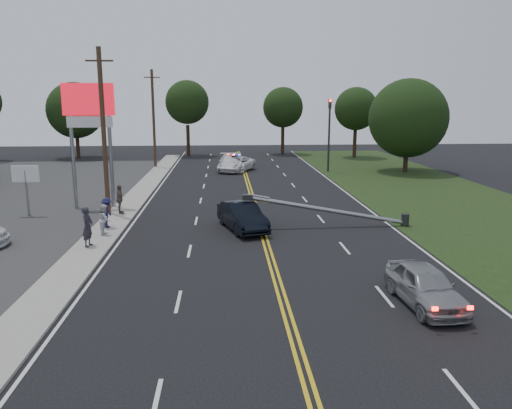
{
  "coord_description": "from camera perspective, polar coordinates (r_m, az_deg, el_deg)",
  "views": [
    {
      "loc": [
        -2.03,
        -18.63,
        6.97
      ],
      "look_at": [
        -0.41,
        6.37,
        1.7
      ],
      "focal_mm": 35.0,
      "sensor_mm": 36.0,
      "label": 1
    }
  ],
  "objects": [
    {
      "name": "traffic_signal",
      "position": [
        49.78,
        8.37,
        8.57
      ],
      "size": [
        0.28,
        0.41,
        7.05
      ],
      "color": "#2D2D30",
      "rests_on": "ground"
    },
    {
      "name": "grass_verge",
      "position": [
        33.3,
        24.19,
        -1.25
      ],
      "size": [
        12.0,
        80.0,
        0.01
      ],
      "primitive_type": "cube",
      "color": "black",
      "rests_on": "ground"
    },
    {
      "name": "tree_6",
      "position": [
        63.9,
        -7.88,
        11.49
      ],
      "size": [
        5.41,
        5.41,
        9.38
      ],
      "color": "black",
      "rests_on": "ground"
    },
    {
      "name": "fallen_streetlight",
      "position": [
        28.0,
        9.21,
        -0.76
      ],
      "size": [
        9.36,
        0.44,
        1.91
      ],
      "color": "#2D2D30",
      "rests_on": "ground"
    },
    {
      "name": "pylon_sign",
      "position": [
        33.72,
        -18.52,
        9.62
      ],
      "size": [
        3.2,
        0.35,
        8.0
      ],
      "color": "gray",
      "rests_on": "ground"
    },
    {
      "name": "tree_7",
      "position": [
        65.46,
        3.1,
        11.01
      ],
      "size": [
        5.16,
        5.16,
        8.6
      ],
      "color": "black",
      "rests_on": "ground"
    },
    {
      "name": "bystander_a",
      "position": [
        24.96,
        -18.69,
        -2.42
      ],
      "size": [
        0.58,
        0.77,
        1.91
      ],
      "primitive_type": "imported",
      "rotation": [
        0.0,
        0.0,
        1.38
      ],
      "color": "#27262E",
      "rests_on": "sidewalk"
    },
    {
      "name": "small_sign",
      "position": [
        33.21,
        -24.82,
        2.75
      ],
      "size": [
        1.6,
        0.14,
        3.1
      ],
      "color": "gray",
      "rests_on": "ground"
    },
    {
      "name": "emergency_a",
      "position": [
        49.63,
        -2.27,
        4.63
      ],
      "size": [
        4.39,
        5.67,
        1.43
      ],
      "primitive_type": "imported",
      "rotation": [
        0.0,
        0.0,
        -0.45
      ],
      "color": "white",
      "rests_on": "ground"
    },
    {
      "name": "tree_9",
      "position": [
        51.11,
        17.0,
        9.41
      ],
      "size": [
        7.57,
        7.57,
        9.01
      ],
      "color": "black",
      "rests_on": "ground"
    },
    {
      "name": "tree_5",
      "position": [
        64.57,
        -19.96,
        10.08
      ],
      "size": [
        6.66,
        6.66,
        9.07
      ],
      "color": "black",
      "rests_on": "ground"
    },
    {
      "name": "bystander_d",
      "position": [
        31.6,
        -15.31,
        0.59
      ],
      "size": [
        0.66,
        1.12,
        1.79
      ],
      "primitive_type": "imported",
      "rotation": [
        0.0,
        0.0,
        1.8
      ],
      "color": "#5E514B",
      "rests_on": "sidewalk"
    },
    {
      "name": "bystander_b",
      "position": [
        26.92,
        -16.88,
        -1.65
      ],
      "size": [
        0.65,
        0.81,
        1.59
      ],
      "primitive_type": "imported",
      "rotation": [
        0.0,
        0.0,
        1.64
      ],
      "color": "silver",
      "rests_on": "sidewalk"
    },
    {
      "name": "waiting_sedan",
      "position": [
        18.34,
        18.76,
        -8.78
      ],
      "size": [
        1.91,
        4.18,
        1.39
      ],
      "primitive_type": "imported",
      "rotation": [
        0.0,
        0.0,
        0.07
      ],
      "color": "gray",
      "rests_on": "ground"
    },
    {
      "name": "ground",
      "position": [
        19.99,
        2.38,
        -8.54
      ],
      "size": [
        120.0,
        120.0,
        0.0
      ],
      "primitive_type": "plane",
      "color": "black",
      "rests_on": "ground"
    },
    {
      "name": "utility_pole_far",
      "position": [
        53.15,
        -11.63,
        9.61
      ],
      "size": [
        1.6,
        0.28,
        10.0
      ],
      "color": "#382619",
      "rests_on": "ground"
    },
    {
      "name": "centerline_yellow",
      "position": [
        29.53,
        0.34,
        -1.75
      ],
      "size": [
        0.36,
        80.0,
        0.0
      ],
      "primitive_type": "cube",
      "color": "gold",
      "rests_on": "ground"
    },
    {
      "name": "bystander_c",
      "position": [
        28.31,
        -16.65,
        -0.91
      ],
      "size": [
        0.66,
        1.09,
        1.66
      ],
      "primitive_type": "imported",
      "rotation": [
        0.0,
        0.0,
        1.53
      ],
      "color": "#1A1A41",
      "rests_on": "sidewalk"
    },
    {
      "name": "tree_8",
      "position": [
        62.63,
        11.37,
        10.67
      ],
      "size": [
        5.18,
        5.18,
        8.51
      ],
      "color": "black",
      "rests_on": "ground"
    },
    {
      "name": "crashed_sedan",
      "position": [
        27.17,
        -1.58,
        -1.36
      ],
      "size": [
        2.85,
        4.84,
        1.51
      ],
      "primitive_type": "imported",
      "rotation": [
        0.0,
        0.0,
        0.29
      ],
      "color": "black",
      "rests_on": "ground"
    },
    {
      "name": "emergency_b",
      "position": [
        50.11,
        -2.84,
        4.79
      ],
      "size": [
        2.56,
        5.64,
        1.6
      ],
      "primitive_type": "imported",
      "rotation": [
        0.0,
        0.0,
        0.06
      ],
      "color": "white",
      "rests_on": "ground"
    },
    {
      "name": "utility_pole_mid",
      "position": [
        31.51,
        -17.02,
        7.93
      ],
      "size": [
        1.6,
        0.28,
        10.0
      ],
      "color": "#382619",
      "rests_on": "ground"
    },
    {
      "name": "sidewalk",
      "position": [
        30.13,
        -15.82,
        -1.84
      ],
      "size": [
        1.8,
        70.0,
        0.12
      ],
      "primitive_type": "cube",
      "color": "#9A968B",
      "rests_on": "ground"
    }
  ]
}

